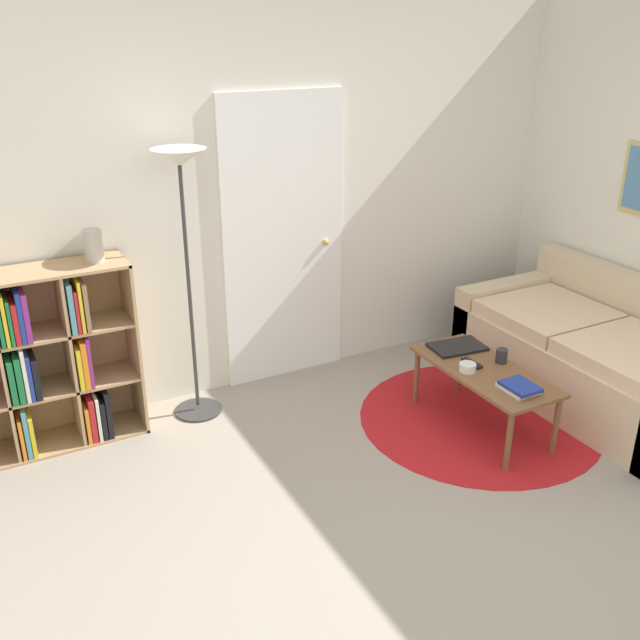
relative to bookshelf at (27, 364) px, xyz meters
name	(u,v)px	position (x,y,z in m)	size (l,w,h in m)	color
ground_plane	(475,573)	(1.63, -2.10, -0.55)	(14.00, 14.00, 0.00)	gray
wall_back	(266,200)	(1.63, 0.21, 0.74)	(7.53, 0.11, 2.60)	silver
rug	(479,418)	(2.55, -1.01, -0.55)	(1.54, 1.54, 0.01)	#B2191E
bookshelf	(27,364)	(0.00, 0.00, 0.00)	(1.15, 0.34, 1.11)	tan
floor_lamp	(182,199)	(0.98, -0.06, 0.87)	(0.32, 0.32, 1.71)	#333333
couch	(600,357)	(3.46, -1.14, -0.26)	(0.95, 1.81, 0.79)	#CCB793
coffee_table	(484,376)	(2.50, -1.08, -0.19)	(0.44, 0.98, 0.40)	brown
laptop	(457,347)	(2.54, -0.76, -0.14)	(0.37, 0.27, 0.02)	black
bowl	(468,367)	(2.39, -1.05, -0.12)	(0.10, 0.10, 0.05)	silver
book_stack_on_table	(519,387)	(2.49, -1.39, -0.12)	(0.17, 0.22, 0.04)	silver
cup	(502,356)	(2.65, -1.06, -0.10)	(0.07, 0.07, 0.09)	#28282D
remote	(472,363)	(2.47, -1.00, -0.14)	(0.05, 0.15, 0.02)	black
vase_on_shelf	(93,246)	(0.46, -0.01, 0.65)	(0.11, 0.11, 0.19)	#B7B2A8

